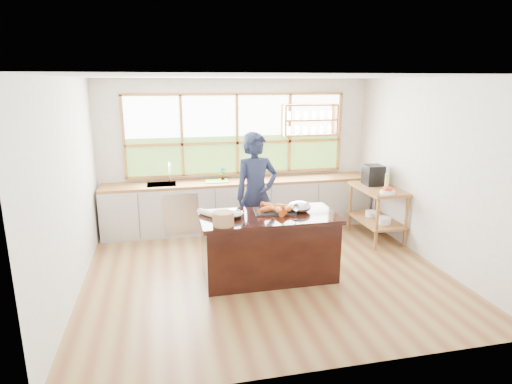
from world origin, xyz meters
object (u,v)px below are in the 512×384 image
object	(u,v)px
wicker_basket	(223,219)
espresso_machine	(373,175)
island	(269,246)
cook	(256,195)

from	to	relation	value
wicker_basket	espresso_machine	bearing A→B (deg)	29.24
island	espresso_machine	xyz separation A→B (m)	(2.19, 1.31, 0.62)
espresso_machine	cook	bearing A→B (deg)	-164.74
cook	wicker_basket	bearing A→B (deg)	-133.71
cook	espresso_machine	world-z (taller)	cook
espresso_machine	wicker_basket	xyz separation A→B (m)	(-2.85, -1.59, -0.09)
island	cook	world-z (taller)	cook
cook	wicker_basket	size ratio (longest dim) A/B	7.16
island	cook	size ratio (longest dim) A/B	0.96
island	wicker_basket	xyz separation A→B (m)	(-0.66, -0.29, 0.53)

